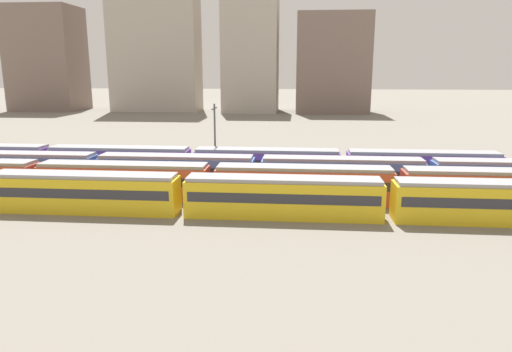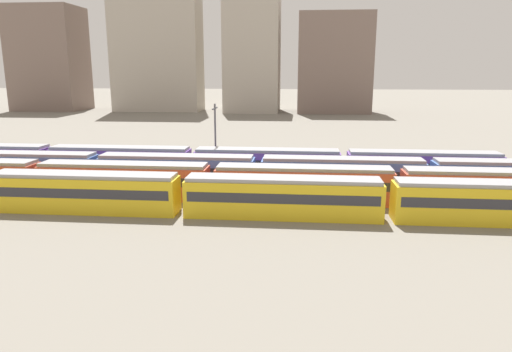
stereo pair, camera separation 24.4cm
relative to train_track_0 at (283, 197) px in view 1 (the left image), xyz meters
The scene contains 9 objects.
train_track_0 is the anchor object (origin of this frame).
train_track_1 12.48m from the train_track_0, 24.62° to the left, with size 112.50×3.06×3.75m.
train_track_2 12.12m from the train_track_0, 59.07° to the left, with size 93.60×3.06×3.75m.
train_track_3 19.68m from the train_track_0, 127.58° to the left, with size 74.70×3.06×3.75m.
catenary_pole_1 21.10m from the train_track_0, 117.32° to the left, with size 0.24×3.20×9.06m.
distant_building_0 141.85m from the train_track_0, 126.33° to the left, with size 22.01×16.79×34.06m, color #7A665B.
distant_building_1 124.80m from the train_track_0, 112.02° to the left, with size 28.51×12.65×50.96m, color #B2A899.
distant_building_2 115.65m from the train_track_0, 97.18° to the left, with size 17.24×19.35×36.15m, color #B2A899.
distant_building_3 115.02m from the train_track_0, 84.05° to the left, with size 22.85×17.37×30.72m, color #7A665B.
Camera 1 is at (35.80, -41.39, 13.21)m, focal length 32.75 mm.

